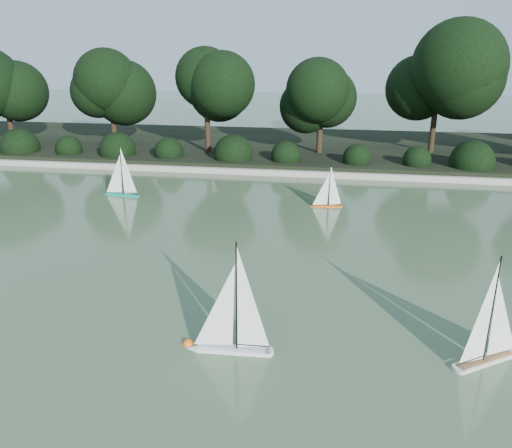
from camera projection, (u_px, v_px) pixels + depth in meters
The scene contains 10 objects.
ground at pixel (222, 314), 7.72m from camera, with size 80.00×80.00×0.00m, color #35472B.
pond_coping at pixel (284, 173), 16.06m from camera, with size 40.00×0.35×0.18m, color gray.
far_bank at pixel (295, 147), 19.76m from camera, with size 40.00×8.00×0.30m, color black.
tree_line at pixel (328, 86), 17.29m from camera, with size 26.31×3.93×4.39m.
shrub_hedge at pixel (287, 156), 16.78m from camera, with size 29.10×1.10×1.10m.
sailboat_white_a at pixel (226, 334), 6.71m from camera, with size 1.23×0.25×1.68m.
sailboat_white_b at pixel (493, 344), 6.51m from camera, with size 1.07×0.78×1.62m.
sailboat_orange at pixel (325, 200), 12.86m from camera, with size 0.88×0.24×1.20m.
sailboat_teal at pixel (119, 187), 13.85m from camera, with size 1.11×0.25×1.51m.
race_buoy at pixel (188, 344), 6.95m from camera, with size 0.15×0.15×0.15m, color #F65C0C.
Camera 1 is at (1.61, -6.63, 3.91)m, focal length 35.00 mm.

